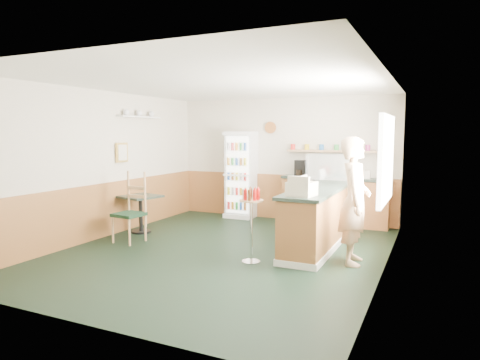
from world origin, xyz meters
The scene contains 13 objects.
ground centered at (0.00, 0.00, 0.00)m, with size 6.00×6.00×0.00m, color black.
room_envelope centered at (-0.23, 0.73, 1.52)m, with size 5.04×6.02×2.72m.
service_counter centered at (1.35, 1.07, 0.46)m, with size 0.68×3.01×1.01m.
back_counter centered at (1.19, 2.80, 0.55)m, with size 2.24×0.42×1.69m.
drinks_fridge centered at (-0.94, 2.74, 0.98)m, with size 0.65×0.54×1.96m.
display_case centered at (1.35, 1.86, 1.27)m, with size 0.92×0.48×0.52m.
cash_register centered at (1.35, -0.11, 1.11)m, with size 0.36×0.38×0.21m, color beige.
shopkeeper centered at (2.05, 0.22, 0.94)m, with size 0.62×0.45×1.87m, color tan.
condiment_stand centered at (0.66, -0.37, 0.75)m, with size 0.35×0.35×1.10m.
newspaper_rack centered at (0.99, 1.18, 0.70)m, with size 0.10×0.48×0.95m.
cafe_table centered at (-2.05, 0.52, 0.51)m, with size 0.80×0.80×0.72m.
cafe_chair centered at (-1.78, -0.06, 0.65)m, with size 0.50×0.50×1.24m.
dog_doorstop centered at (0.66, 0.97, 0.13)m, with size 0.22×0.29×0.27m.
Camera 1 is at (3.12, -6.08, 1.91)m, focal length 32.00 mm.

